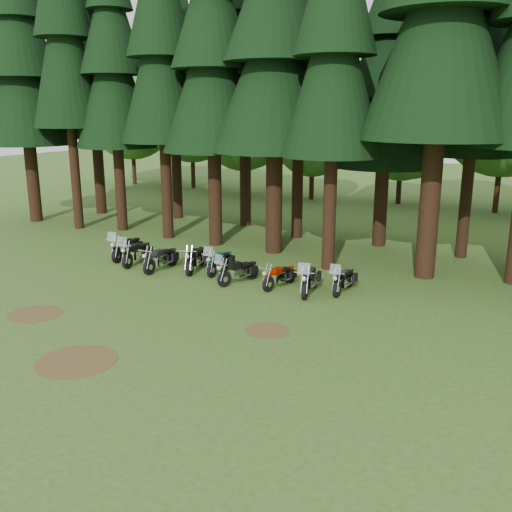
% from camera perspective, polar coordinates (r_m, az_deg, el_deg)
% --- Properties ---
extents(ground, '(120.00, 120.00, 0.00)m').
position_cam_1_polar(ground, '(19.86, -11.15, -5.41)').
color(ground, '#305619').
rests_on(ground, ground).
extents(pine_front_0, '(5.49, 5.49, 16.17)m').
position_cam_1_polar(pine_front_0, '(36.96, -22.49, 18.18)').
color(pine_front_0, '#321D10').
rests_on(pine_front_0, ground).
extents(pine_front_1, '(3.92, 3.92, 19.88)m').
position_cam_1_polar(pine_front_1, '(34.10, -18.85, 22.65)').
color(pine_front_1, '#321D10').
rests_on(pine_front_1, ground).
extents(pine_front_2, '(4.32, 4.32, 16.22)m').
position_cam_1_polar(pine_front_2, '(32.67, -14.21, 19.47)').
color(pine_front_2, '#321D10').
rests_on(pine_front_2, ground).
extents(pine_front_3, '(4.32, 4.32, 17.57)m').
position_cam_1_polar(pine_front_3, '(30.27, -9.55, 21.67)').
color(pine_front_3, '#321D10').
rests_on(pine_front_3, ground).
extents(pine_front_4, '(4.95, 4.95, 16.33)m').
position_cam_1_polar(pine_front_4, '(28.31, -4.40, 20.80)').
color(pine_front_4, '#321D10').
rests_on(pine_front_4, ground).
extents(pine_front_5, '(5.81, 5.81, 16.72)m').
position_cam_1_polar(pine_front_5, '(26.72, 1.95, 21.70)').
color(pine_front_5, '#321D10').
rests_on(pine_front_5, ground).
extents(pine_front_6, '(4.15, 4.15, 16.75)m').
position_cam_1_polar(pine_front_6, '(24.05, 7.99, 22.42)').
color(pine_front_6, '#321D10').
rests_on(pine_front_6, ground).
extents(pine_back_0, '(5.00, 5.00, 17.21)m').
position_cam_1_polar(pine_back_0, '(38.56, -16.23, 19.42)').
color(pine_back_0, '#321D10').
rests_on(pine_back_0, ground).
extents(pine_back_1, '(4.52, 4.52, 16.22)m').
position_cam_1_polar(pine_back_1, '(35.80, -8.34, 19.28)').
color(pine_back_1, '#321D10').
rests_on(pine_back_1, ground).
extents(pine_back_2, '(4.85, 4.85, 16.30)m').
position_cam_1_polar(pine_back_2, '(33.15, -1.13, 19.89)').
color(pine_back_2, '#321D10').
rests_on(pine_back_2, ground).
extents(pine_back_3, '(4.35, 4.35, 16.20)m').
position_cam_1_polar(pine_back_3, '(30.00, 4.43, 20.30)').
color(pine_back_3, '#321D10').
rests_on(pine_back_3, ground).
extents(pine_back_4, '(4.94, 4.94, 13.78)m').
position_cam_1_polar(pine_back_4, '(28.60, 13.06, 17.35)').
color(pine_back_4, '#321D10').
rests_on(pine_back_4, ground).
extents(pine_back_5, '(3.94, 3.94, 16.33)m').
position_cam_1_polar(pine_back_5, '(27.46, 21.61, 20.07)').
color(pine_back_5, '#321D10').
rests_on(pine_back_5, ground).
extents(decid_0, '(8.00, 7.78, 10.00)m').
position_cam_1_polar(decid_0, '(52.26, -12.24, 13.40)').
color(decid_0, '#321D10').
rests_on(decid_0, ground).
extents(decid_1, '(7.91, 7.69, 9.88)m').
position_cam_1_polar(decid_1, '(48.87, -6.28, 13.50)').
color(decid_1, '#321D10').
rests_on(decid_1, ground).
extents(decid_2, '(6.72, 6.53, 8.40)m').
position_cam_1_polar(decid_2, '(45.05, -1.08, 12.38)').
color(decid_2, '#321D10').
rests_on(decid_2, ground).
extents(decid_3, '(6.12, 5.95, 7.65)m').
position_cam_1_polar(decid_3, '(42.80, 5.93, 11.60)').
color(decid_3, '#321D10').
rests_on(decid_3, ground).
extents(decid_4, '(5.93, 5.76, 7.41)m').
position_cam_1_polar(decid_4, '(41.88, 14.66, 10.95)').
color(decid_4, '#321D10').
rests_on(decid_4, ground).
extents(decid_5, '(8.45, 8.21, 10.56)m').
position_cam_1_polar(decid_5, '(40.01, 24.15, 12.70)').
color(decid_5, '#321D10').
rests_on(decid_5, ground).
extents(dirt_patch_0, '(1.80, 1.80, 0.01)m').
position_cam_1_polar(dirt_patch_0, '(20.60, -21.21, -5.40)').
color(dirt_patch_0, '#4C3D1E').
rests_on(dirt_patch_0, ground).
extents(dirt_patch_1, '(1.40, 1.40, 0.01)m').
position_cam_1_polar(dirt_patch_1, '(17.84, 1.12, -7.45)').
color(dirt_patch_1, '#4C3D1E').
rests_on(dirt_patch_1, ground).
extents(dirt_patch_2, '(2.20, 2.20, 0.01)m').
position_cam_1_polar(dirt_patch_2, '(16.55, -17.51, -9.99)').
color(dirt_patch_2, '#4C3D1E').
rests_on(dirt_patch_2, ground).
extents(motorcycle_0, '(0.64, 2.34, 1.47)m').
position_cam_1_polar(motorcycle_0, '(26.65, -12.81, 0.76)').
color(motorcycle_0, black).
rests_on(motorcycle_0, ground).
extents(motorcycle_1, '(0.67, 2.31, 1.45)m').
position_cam_1_polar(motorcycle_1, '(25.63, -11.84, 0.25)').
color(motorcycle_1, black).
rests_on(motorcycle_1, ground).
extents(motorcycle_2, '(0.31, 2.24, 0.91)m').
position_cam_1_polar(motorcycle_2, '(24.49, -9.47, -0.36)').
color(motorcycle_2, black).
rests_on(motorcycle_2, ground).
extents(motorcycle_3, '(0.85, 2.26, 0.95)m').
position_cam_1_polar(motorcycle_3, '(24.25, -6.06, -0.35)').
color(motorcycle_3, black).
rests_on(motorcycle_3, ground).
extents(motorcycle_4, '(0.48, 2.14, 1.35)m').
position_cam_1_polar(motorcycle_4, '(23.81, -3.62, -0.65)').
color(motorcycle_4, black).
rests_on(motorcycle_4, ground).
extents(motorcycle_5, '(0.88, 2.10, 1.34)m').
position_cam_1_polar(motorcycle_5, '(22.41, -1.80, -1.61)').
color(motorcycle_5, black).
rests_on(motorcycle_5, ground).
extents(motorcycle_6, '(0.46, 1.97, 0.81)m').
position_cam_1_polar(motorcycle_6, '(21.89, 2.38, -2.11)').
color(motorcycle_6, black).
rests_on(motorcycle_6, ground).
extents(motorcycle_7, '(0.84, 2.29, 1.45)m').
position_cam_1_polar(motorcycle_7, '(21.25, 5.31, -2.47)').
color(motorcycle_7, black).
rests_on(motorcycle_7, ground).
extents(motorcycle_8, '(0.39, 2.09, 1.32)m').
position_cam_1_polar(motorcycle_8, '(21.56, 8.75, -2.45)').
color(motorcycle_8, black).
rests_on(motorcycle_8, ground).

